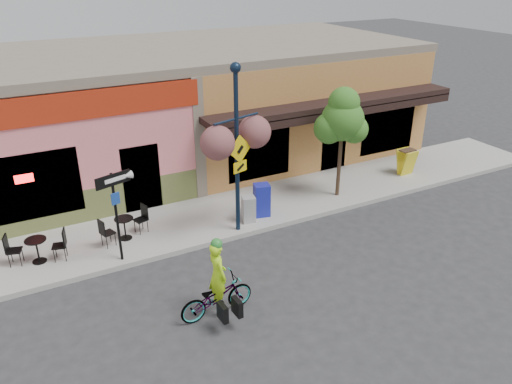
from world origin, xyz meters
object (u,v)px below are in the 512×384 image
building (184,104)px  one_way_sign (117,218)px  cyclist_rider (218,284)px  newspaper_box_blue (262,200)px  lamp_post (237,152)px  street_tree (341,143)px  newspaper_box_grey (249,209)px  bicycle (217,297)px

building → one_way_sign: building is taller
cyclist_rider → newspaper_box_blue: bearing=-43.7°
lamp_post → street_tree: size_ratio=1.31×
newspaper_box_grey → one_way_sign: bearing=-162.4°
building → bicycle: size_ratio=10.18×
bicycle → cyclist_rider: (0.05, 0.00, 0.35)m
building → bicycle: bearing=-106.9°
bicycle → one_way_sign: bearing=21.2°
bicycle → newspaper_box_grey: bearing=-40.1°
bicycle → street_tree: (6.12, 3.71, 1.56)m
building → newspaper_box_grey: size_ratio=22.15×
one_way_sign → newspaper_box_blue: bearing=-10.8°
newspaper_box_blue → cyclist_rider: bearing=-116.9°
bicycle → cyclist_rider: size_ratio=1.10×
one_way_sign → street_tree: street_tree is taller
street_tree → lamp_post: bearing=-171.8°
lamp_post → street_tree: 4.14m
lamp_post → building: bearing=66.3°
building → cyclist_rider: size_ratio=11.17×
lamp_post → street_tree: bearing=-7.7°
cyclist_rider → newspaper_box_grey: bearing=-39.6°
one_way_sign → newspaper_box_blue: 4.62m
building → bicycle: 10.43m
building → bicycle: (-2.99, -9.83, -1.78)m
lamp_post → one_way_sign: 3.68m
cyclist_rider → one_way_sign: one_way_sign is taller
street_tree → one_way_sign: bearing=-175.4°
bicycle → newspaper_box_blue: bearing=-44.1°
building → street_tree: size_ratio=4.84×
lamp_post → one_way_sign: (-3.48, -0.02, -1.21)m
newspaper_box_grey → street_tree: (3.55, 0.29, 1.47)m
building → street_tree: bearing=-62.8°
street_tree → newspaper_box_blue: bearing=-178.0°
one_way_sign → cyclist_rider: bearing=-81.9°
newspaper_box_blue → newspaper_box_grey: newspaper_box_blue is taller
newspaper_box_grey → street_tree: 3.85m
bicycle → newspaper_box_blue: (3.13, 3.60, 0.20)m
cyclist_rider → lamp_post: bearing=-36.0°
lamp_post → newspaper_box_blue: 2.27m
bicycle → lamp_post: (2.07, 3.13, 2.15)m
building → bicycle: building is taller
newspaper_box_grey → newspaper_box_blue: bearing=31.7°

